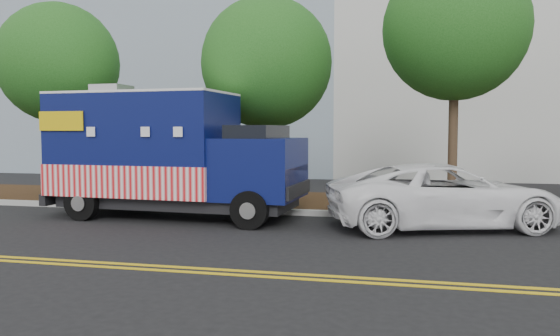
# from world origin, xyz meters

# --- Properties ---
(ground) EXTENTS (120.00, 120.00, 0.00)m
(ground) POSITION_xyz_m (0.00, 0.00, 0.00)
(ground) COLOR black
(ground) RESTS_ON ground
(curb) EXTENTS (120.00, 0.18, 0.15)m
(curb) POSITION_xyz_m (0.00, 1.40, 0.07)
(curb) COLOR #9E9E99
(curb) RESTS_ON ground
(mulch_strip) EXTENTS (120.00, 4.00, 0.15)m
(mulch_strip) POSITION_xyz_m (0.00, 3.50, 0.07)
(mulch_strip) COLOR black
(mulch_strip) RESTS_ON ground
(centerline_near) EXTENTS (120.00, 0.10, 0.01)m
(centerline_near) POSITION_xyz_m (0.00, -4.45, 0.01)
(centerline_near) COLOR gold
(centerline_near) RESTS_ON ground
(centerline_far) EXTENTS (120.00, 0.10, 0.01)m
(centerline_far) POSITION_xyz_m (0.00, -4.70, 0.01)
(centerline_far) COLOR gold
(centerline_far) RESTS_ON ground
(tree_a) EXTENTS (3.79, 3.79, 6.28)m
(tree_a) POSITION_xyz_m (-5.67, 2.88, 4.37)
(tree_a) COLOR #38281C
(tree_a) RESTS_ON ground
(tree_b) EXTENTS (3.96, 3.96, 6.26)m
(tree_b) POSITION_xyz_m (1.03, 3.46, 4.27)
(tree_b) COLOR #38281C
(tree_b) RESTS_ON ground
(tree_c) EXTENTS (3.99, 3.99, 7.06)m
(tree_c) POSITION_xyz_m (6.45, 3.34, 5.05)
(tree_c) COLOR #38281C
(tree_c) RESTS_ON ground
(sign_post) EXTENTS (0.06, 0.06, 2.40)m
(sign_post) POSITION_xyz_m (-2.97, 1.93, 1.20)
(sign_post) COLOR #473828
(sign_post) RESTS_ON ground
(food_truck) EXTENTS (6.65, 2.82, 3.44)m
(food_truck) POSITION_xyz_m (-0.91, 0.38, 1.56)
(food_truck) COLOR black
(food_truck) RESTS_ON ground
(white_car) EXTENTS (5.85, 3.99, 1.49)m
(white_car) POSITION_xyz_m (6.05, 0.31, 0.74)
(white_car) COLOR white
(white_car) RESTS_ON ground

